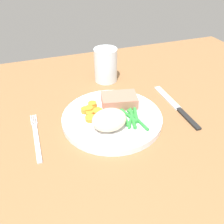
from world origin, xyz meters
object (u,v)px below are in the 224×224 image
Objects in this scene: meat_portion at (119,100)px; water_glass at (106,67)px; fork at (36,137)px; dinner_plate at (112,118)px; knife at (177,107)px.

meat_portion is 0.87× the size of water_glass.
dinner_plate is at bearing 3.89° from fork.
dinner_plate is at bearing 179.42° from knife.
water_glass reaches higher than meat_portion.
fork is 0.81× the size of knife.
meat_portion is at bearing 164.79° from knife.
fork is 1.66× the size of water_glass.
meat_portion is at bearing 49.40° from dinner_plate.
water_glass is (-12.64, 20.37, 4.15)cm from knife.
fork is 35.47cm from knife.
meat_portion is at bearing 13.84° from fork.
water_glass is (5.03, 20.09, 3.55)cm from dinner_plate.
meat_portion reaches higher than knife.
meat_portion is 16.51cm from water_glass.
dinner_plate is at bearing -104.07° from water_glass.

